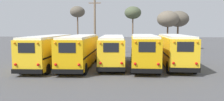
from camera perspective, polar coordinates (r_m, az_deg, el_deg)
ground_plane at (r=22.54m, az=-0.07°, el=-4.29°), size 160.00×160.00×0.00m
school_bus_0 at (r=23.42m, az=-16.13°, el=0.15°), size 2.85×10.52×3.20m
school_bus_1 at (r=22.55m, az=-8.35°, el=0.16°), size 2.92×10.52×3.22m
school_bus_2 at (r=23.38m, az=0.18°, el=0.33°), size 3.04×10.85×3.15m
school_bus_3 at (r=22.13m, az=8.29°, el=0.15°), size 2.57×9.38×3.28m
school_bus_4 at (r=23.67m, az=15.98°, el=0.33°), size 2.73×10.36×3.27m
utility_pole at (r=32.50m, az=-4.51°, el=6.73°), size 1.80×0.29×8.68m
bare_tree_0 at (r=40.14m, az=5.47°, el=9.71°), size 3.02×3.02×7.91m
bare_tree_1 at (r=39.45m, az=14.40°, el=7.95°), size 3.76×3.76×7.00m
bare_tree_2 at (r=42.11m, az=16.89°, el=7.85°), size 3.86×3.86×7.13m
bare_tree_3 at (r=41.25m, az=-9.01°, el=9.84°), size 2.73×2.73×8.03m
fence_line at (r=30.51m, az=1.31°, el=0.24°), size 21.01×0.06×1.42m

